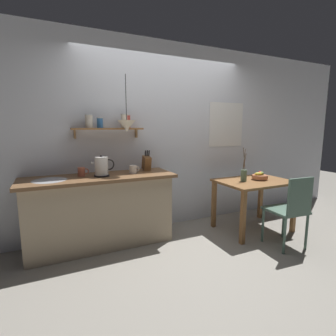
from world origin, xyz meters
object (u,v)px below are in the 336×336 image
(knife_block, at_px, (147,163))
(pendant_lamp, at_px, (127,125))
(electric_kettle, at_px, (102,167))
(coffee_mug_by_sink, at_px, (82,172))
(coffee_mug_spare, at_px, (133,169))
(dining_table, at_px, (254,188))
(twig_vase, at_px, (244,175))
(fruit_bowl, at_px, (260,176))
(dining_chair_near, at_px, (291,208))

(knife_block, height_order, pendant_lamp, pendant_lamp)
(electric_kettle, height_order, coffee_mug_by_sink, electric_kettle)
(knife_block, xyz_separation_m, coffee_mug_spare, (-0.23, -0.12, -0.06))
(coffee_mug_by_sink, bearing_deg, dining_table, -11.66)
(coffee_mug_by_sink, distance_m, pendant_lamp, 0.79)
(twig_vase, bearing_deg, coffee_mug_spare, 165.47)
(fruit_bowl, xyz_separation_m, coffee_mug_by_sink, (-2.42, 0.47, 0.17))
(knife_block, bearing_deg, dining_chair_near, -39.26)
(fruit_bowl, distance_m, knife_block, 1.66)
(dining_table, height_order, fruit_bowl, fruit_bowl)
(knife_block, relative_size, coffee_mug_by_sink, 2.16)
(dining_table, relative_size, knife_block, 3.65)
(dining_table, xyz_separation_m, knife_block, (-1.45, 0.53, 0.39))
(dining_chair_near, bearing_deg, fruit_bowl, 79.16)
(knife_block, xyz_separation_m, pendant_lamp, (-0.31, -0.15, 0.50))
(dining_chair_near, xyz_separation_m, coffee_mug_spare, (-1.67, 1.05, 0.44))
(coffee_mug_spare, bearing_deg, electric_kettle, -174.73)
(electric_kettle, distance_m, pendant_lamp, 0.59)
(dining_chair_near, relative_size, knife_block, 3.24)
(dining_table, distance_m, fruit_bowl, 0.20)
(electric_kettle, bearing_deg, dining_chair_near, -26.09)
(fruit_bowl, relative_size, coffee_mug_by_sink, 1.71)
(dining_table, xyz_separation_m, fruit_bowl, (0.11, 0.01, 0.16))
(fruit_bowl, distance_m, coffee_mug_by_sink, 2.47)
(dining_table, relative_size, coffee_mug_spare, 7.48)
(pendant_lamp, bearing_deg, electric_kettle, -177.67)
(knife_block, relative_size, coffee_mug_spare, 2.05)
(fruit_bowl, relative_size, coffee_mug_spare, 1.62)
(fruit_bowl, xyz_separation_m, pendant_lamp, (-1.87, 0.37, 0.73))
(fruit_bowl, xyz_separation_m, coffee_mug_spare, (-1.80, 0.40, 0.17))
(electric_kettle, relative_size, pendant_lamp, 0.41)
(dining_table, bearing_deg, twig_vase, 174.27)
(twig_vase, height_order, coffee_mug_spare, twig_vase)
(dining_chair_near, relative_size, electric_kettle, 3.32)
(dining_chair_near, bearing_deg, pendant_lamp, 149.51)
(dining_chair_near, relative_size, coffee_mug_by_sink, 7.00)
(dining_chair_near, xyz_separation_m, pendant_lamp, (-1.75, 1.03, 1.00))
(twig_vase, relative_size, knife_block, 1.70)
(electric_kettle, distance_m, knife_block, 0.66)
(electric_kettle, xyz_separation_m, coffee_mug_spare, (0.40, 0.04, -0.07))
(pendant_lamp, bearing_deg, knife_block, 25.42)
(dining_table, distance_m, coffee_mug_by_sink, 2.38)
(dining_chair_near, height_order, knife_block, knife_block)
(dining_chair_near, relative_size, coffee_mug_spare, 6.65)
(fruit_bowl, relative_size, knife_block, 0.79)
(fruit_bowl, distance_m, coffee_mug_spare, 1.85)
(dining_table, xyz_separation_m, electric_kettle, (-2.09, 0.37, 0.40))
(twig_vase, bearing_deg, dining_chair_near, -75.62)
(twig_vase, relative_size, coffee_mug_spare, 3.49)
(knife_block, bearing_deg, coffee_mug_by_sink, -176.49)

